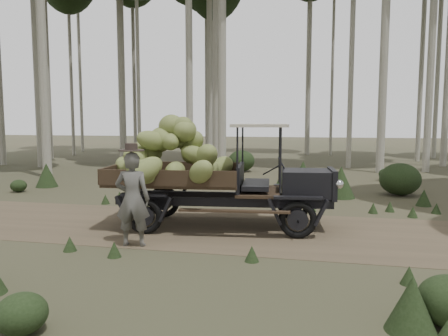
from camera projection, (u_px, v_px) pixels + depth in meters
The scene contains 5 objects.
ground at pixel (229, 229), 10.41m from camera, with size 120.00×120.00×0.00m, color #473D2B.
dirt_track at pixel (229, 229), 10.41m from camera, with size 70.00×4.00×0.01m, color brown.
banana_truck at pixel (195, 162), 10.48m from camera, with size 5.78×3.05×2.77m.
farmer at pixel (133, 198), 8.91m from camera, with size 0.78×0.60×2.13m.
undergrowth at pixel (280, 206), 10.45m from camera, with size 24.34×24.49×1.40m.
Camera 1 is at (2.03, -9.98, 2.58)m, focal length 35.00 mm.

